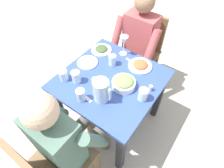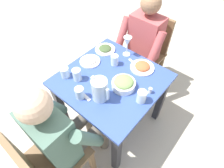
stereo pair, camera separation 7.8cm
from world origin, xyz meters
name	(u,v)px [view 2 (the right image)]	position (x,y,z in m)	size (l,w,h in m)	color
ground_plane	(112,120)	(0.00, 0.00, 0.00)	(8.00, 8.00, 0.00)	#B7AD99
dining_table	(112,88)	(0.00, 0.00, 0.57)	(0.82, 0.82, 0.70)	#334C99
chair_near	(47,161)	(0.05, -0.77, 0.50)	(0.40, 0.40, 0.88)	brown
chair_far	(148,49)	(-0.09, 0.77, 0.50)	(0.40, 0.40, 0.88)	brown
diner_near	(65,132)	(0.05, -0.56, 0.64)	(0.48, 0.53, 1.17)	#4C6B5B
diner_far	(139,48)	(-0.09, 0.56, 0.64)	(0.48, 0.53, 1.17)	#B24C4C
water_pitcher	(100,90)	(0.06, -0.21, 0.80)	(0.16, 0.12, 0.19)	silver
salad_bowl	(124,83)	(0.13, -0.01, 0.74)	(0.19, 0.19, 0.09)	white
plate_dolmas	(105,49)	(-0.29, 0.25, 0.71)	(0.20, 0.20, 0.04)	white
plate_yoghurt	(90,61)	(-0.29, 0.03, 0.72)	(0.19, 0.19, 0.05)	white
plate_rice_curry	(142,67)	(0.13, 0.27, 0.72)	(0.21, 0.21, 0.05)	white
water_glass_by_pitcher	(65,72)	(-0.32, -0.23, 0.75)	(0.07, 0.07, 0.09)	silver
water_glass_near_right	(115,60)	(-0.09, 0.15, 0.75)	(0.07, 0.07, 0.10)	silver
water_glass_far_right	(142,96)	(0.32, -0.03, 0.75)	(0.07, 0.07, 0.11)	silver
water_glass_near_left	(77,75)	(-0.21, -0.19, 0.75)	(0.07, 0.07, 0.11)	silver
water_glass_far_left	(80,93)	(-0.06, -0.30, 0.75)	(0.07, 0.07, 0.10)	silver
wine_glass	(127,42)	(-0.09, 0.33, 0.84)	(0.08, 0.08, 0.20)	silver
salt_shaker	(150,90)	(0.33, 0.08, 0.73)	(0.03, 0.03, 0.05)	white
fork_near	(83,94)	(-0.06, -0.27, 0.70)	(0.17, 0.03, 0.01)	silver
knife_near	(136,65)	(0.06, 0.27, 0.70)	(0.18, 0.02, 0.01)	silver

